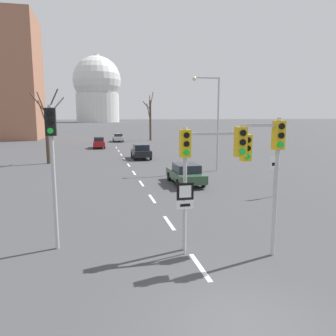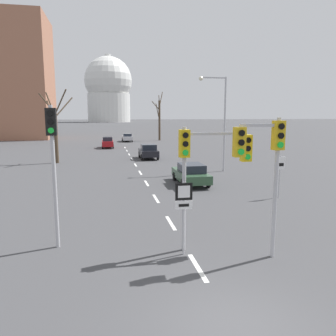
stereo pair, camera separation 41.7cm
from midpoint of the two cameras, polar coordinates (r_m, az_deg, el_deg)
name	(u,v)px [view 2 (the right image)]	position (r m, az deg, el deg)	size (l,w,h in m)	color
ground_plane	(234,327)	(8.60, 12.96, -25.46)	(800.00, 800.00, 0.00)	#424244
lane_stripe_0	(198,267)	(11.09, 6.32, -16.82)	(0.16, 2.00, 0.01)	silver
lane_stripe_1	(171,223)	(15.13, 1.27, -9.54)	(0.16, 2.00, 0.01)	silver
lane_stripe_2	(156,199)	(19.37, -1.50, -5.34)	(0.16, 2.00, 0.01)	silver
lane_stripe_3	(147,183)	(23.71, -3.25, -2.66)	(0.16, 2.00, 0.01)	silver
lane_stripe_4	(140,173)	(28.10, -4.44, -0.81)	(0.16, 2.00, 0.01)	silver
lane_stripe_5	(135,165)	(32.52, -5.32, 0.54)	(0.16, 2.00, 0.01)	silver
lane_stripe_6	(132,159)	(36.96, -5.98, 1.56)	(0.16, 2.00, 0.01)	silver
lane_stripe_7	(129,154)	(41.41, -6.50, 2.37)	(0.16, 2.00, 0.01)	silver
lane_stripe_8	(127,151)	(45.87, -6.92, 3.02)	(0.16, 2.00, 0.01)	silver
lane_stripe_9	(125,148)	(50.34, -7.27, 3.55)	(0.16, 2.00, 0.01)	silver
traffic_signal_centre_tall	(207,157)	(11.67, 7.85, 1.87)	(2.65, 0.34, 4.47)	#B2B2B7
traffic_signal_near_right	(264,154)	(11.24, 17.43, 2.41)	(1.71, 0.34, 4.78)	#B2B2B7
traffic_signal_near_left	(53,150)	(12.28, -18.52, 2.95)	(0.36, 0.34, 5.21)	#B2B2B7
route_sign_post	(184,205)	(11.36, 3.81, -6.48)	(0.60, 0.08, 2.63)	#B2B2B7
speed_limit_sign	(280,169)	(20.40, 19.47, -0.24)	(0.60, 0.08, 2.52)	#B2B2B7
street_lamp_right	(220,114)	(28.74, 9.44, 9.33)	(2.45, 0.36, 8.07)	#B2B2B7
sedan_near_left	(108,142)	(50.16, -10.23, 4.42)	(1.72, 4.21, 1.68)	maroon
sedan_near_right	(127,137)	(62.01, -6.93, 5.33)	(1.84, 4.57, 1.53)	#B7B7BC
sedan_mid_centre	(148,151)	(36.99, -3.10, 2.92)	(1.98, 3.93, 1.65)	black
sedan_far_left	(191,174)	(23.36, 4.50, -0.97)	(1.95, 4.46, 1.47)	#2D4C33
bare_tree_left_near	(56,129)	(35.35, -18.67, 6.45)	(3.18, 2.47, 7.44)	#473828
bare_tree_right_near	(159,118)	(64.31, -1.34, 8.70)	(2.56, 4.39, 9.44)	#473828
capitol_dome	(109,90)	(246.68, -10.26, 13.30)	(33.87, 33.87, 47.84)	silver
apartment_block_left	(5,78)	(77.44, -26.45, 13.80)	(18.00, 14.00, 24.77)	#9E664C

